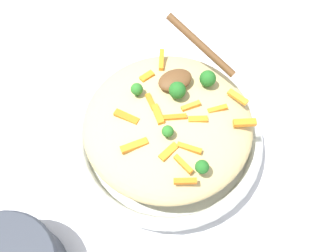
# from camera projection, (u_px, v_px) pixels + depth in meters

# --- Properties ---
(ground_plane) EXTENTS (2.40, 2.40, 0.00)m
(ground_plane) POSITION_uv_depth(u_px,v_px,m) (168.00, 145.00, 0.64)
(ground_plane) COLOR silver
(serving_bowl) EXTENTS (0.33, 0.33, 0.05)m
(serving_bowl) POSITION_uv_depth(u_px,v_px,m) (168.00, 138.00, 0.61)
(serving_bowl) COLOR silver
(serving_bowl) RESTS_ON ground_plane
(pasta_mound) EXTENTS (0.28, 0.27, 0.08)m
(pasta_mound) POSITION_uv_depth(u_px,v_px,m) (168.00, 123.00, 0.57)
(pasta_mound) COLOR #D1BA7A
(pasta_mound) RESTS_ON serving_bowl
(carrot_piece_0) EXTENTS (0.04, 0.02, 0.01)m
(carrot_piece_0) POSITION_uv_depth(u_px,v_px,m) (245.00, 123.00, 0.53)
(carrot_piece_0) COLOR orange
(carrot_piece_0) RESTS_ON pasta_mound
(carrot_piece_1) EXTENTS (0.03, 0.04, 0.01)m
(carrot_piece_1) POSITION_uv_depth(u_px,v_px,m) (162.00, 60.00, 0.59)
(carrot_piece_1) COLOR orange
(carrot_piece_1) RESTS_ON pasta_mound
(carrot_piece_2) EXTENTS (0.04, 0.02, 0.01)m
(carrot_piece_2) POSITION_uv_depth(u_px,v_px,m) (171.00, 118.00, 0.52)
(carrot_piece_2) COLOR orange
(carrot_piece_2) RESTS_ON pasta_mound
(carrot_piece_3) EXTENTS (0.03, 0.01, 0.01)m
(carrot_piece_3) POSITION_uv_depth(u_px,v_px,m) (217.00, 109.00, 0.54)
(carrot_piece_3) COLOR orange
(carrot_piece_3) RESTS_ON pasta_mound
(carrot_piece_4) EXTENTS (0.03, 0.01, 0.01)m
(carrot_piece_4) POSITION_uv_depth(u_px,v_px,m) (191.00, 106.00, 0.54)
(carrot_piece_4) COLOR orange
(carrot_piece_4) RESTS_ON pasta_mound
(carrot_piece_5) EXTENTS (0.03, 0.02, 0.01)m
(carrot_piece_5) POSITION_uv_depth(u_px,v_px,m) (147.00, 76.00, 0.57)
(carrot_piece_5) COLOR orange
(carrot_piece_5) RESTS_ON pasta_mound
(carrot_piece_6) EXTENTS (0.04, 0.01, 0.01)m
(carrot_piece_6) POSITION_uv_depth(u_px,v_px,m) (134.00, 146.00, 0.51)
(carrot_piece_6) COLOR orange
(carrot_piece_6) RESTS_ON pasta_mound
(carrot_piece_7) EXTENTS (0.03, 0.04, 0.01)m
(carrot_piece_7) POSITION_uv_depth(u_px,v_px,m) (127.00, 117.00, 0.53)
(carrot_piece_7) COLOR orange
(carrot_piece_7) RESTS_ON pasta_mound
(carrot_piece_8) EXTENTS (0.02, 0.04, 0.01)m
(carrot_piece_8) POSITION_uv_depth(u_px,v_px,m) (238.00, 97.00, 0.55)
(carrot_piece_8) COLOR orange
(carrot_piece_8) RESTS_ON pasta_mound
(carrot_piece_9) EXTENTS (0.03, 0.03, 0.01)m
(carrot_piece_9) POSITION_uv_depth(u_px,v_px,m) (190.00, 148.00, 0.50)
(carrot_piece_9) COLOR orange
(carrot_piece_9) RESTS_ON pasta_mound
(carrot_piece_10) EXTENTS (0.01, 0.03, 0.01)m
(carrot_piece_10) POSITION_uv_depth(u_px,v_px,m) (151.00, 102.00, 0.54)
(carrot_piece_10) COLOR orange
(carrot_piece_10) RESTS_ON pasta_mound
(carrot_piece_11) EXTENTS (0.01, 0.03, 0.01)m
(carrot_piece_11) POSITION_uv_depth(u_px,v_px,m) (158.00, 115.00, 0.53)
(carrot_piece_11) COLOR orange
(carrot_piece_11) RESTS_ON pasta_mound
(carrot_piece_12) EXTENTS (0.03, 0.02, 0.01)m
(carrot_piece_12) POSITION_uv_depth(u_px,v_px,m) (185.00, 181.00, 0.48)
(carrot_piece_12) COLOR orange
(carrot_piece_12) RESTS_ON pasta_mound
(carrot_piece_13) EXTENTS (0.03, 0.02, 0.01)m
(carrot_piece_13) POSITION_uv_depth(u_px,v_px,m) (169.00, 152.00, 0.50)
(carrot_piece_13) COLOR orange
(carrot_piece_13) RESTS_ON pasta_mound
(carrot_piece_14) EXTENTS (0.02, 0.03, 0.01)m
(carrot_piece_14) POSITION_uv_depth(u_px,v_px,m) (183.00, 164.00, 0.49)
(carrot_piece_14) COLOR orange
(carrot_piece_14) RESTS_ON pasta_mound
(carrot_piece_15) EXTENTS (0.03, 0.02, 0.01)m
(carrot_piece_15) POSITION_uv_depth(u_px,v_px,m) (198.00, 119.00, 0.53)
(carrot_piece_15) COLOR orange
(carrot_piece_15) RESTS_ON pasta_mound
(broccoli_floret_0) EXTENTS (0.03, 0.03, 0.03)m
(broccoli_floret_0) POSITION_uv_depth(u_px,v_px,m) (208.00, 79.00, 0.55)
(broccoli_floret_0) COLOR #205B1C
(broccoli_floret_0) RESTS_ON pasta_mound
(broccoli_floret_1) EXTENTS (0.02, 0.02, 0.02)m
(broccoli_floret_1) POSITION_uv_depth(u_px,v_px,m) (137.00, 89.00, 0.54)
(broccoli_floret_1) COLOR #296820
(broccoli_floret_1) RESTS_ON pasta_mound
(broccoli_floret_2) EXTENTS (0.03, 0.03, 0.03)m
(broccoli_floret_2) POSITION_uv_depth(u_px,v_px,m) (177.00, 90.00, 0.53)
(broccoli_floret_2) COLOR #205B1C
(broccoli_floret_2) RESTS_ON pasta_mound
(broccoli_floret_3) EXTENTS (0.02, 0.02, 0.02)m
(broccoli_floret_3) POSITION_uv_depth(u_px,v_px,m) (202.00, 167.00, 0.48)
(broccoli_floret_3) COLOR #205B1C
(broccoli_floret_3) RESTS_ON pasta_mound
(broccoli_floret_4) EXTENTS (0.02, 0.02, 0.02)m
(broccoli_floret_4) POSITION_uv_depth(u_px,v_px,m) (168.00, 131.00, 0.50)
(broccoli_floret_4) COLOR #296820
(broccoli_floret_4) RESTS_ON pasta_mound
(serving_spoon) EXTENTS (0.12, 0.13, 0.06)m
(serving_spoon) POSITION_uv_depth(u_px,v_px,m) (184.00, 68.00, 0.55)
(serving_spoon) COLOR brown
(serving_spoon) RESTS_ON pasta_mound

